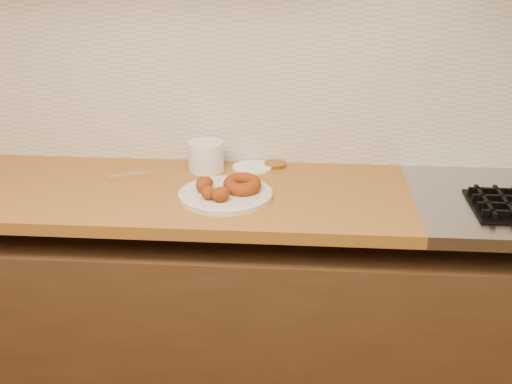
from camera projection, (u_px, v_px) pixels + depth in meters
wall_back at (265, 38)px, 2.24m from camera, size 4.00×0.02×2.70m
base_cabinet at (259, 322)px, 2.31m from camera, size 3.60×0.60×0.77m
butcher_block at (68, 191)px, 2.17m from camera, size 2.30×0.62×0.04m
backsplash at (265, 81)px, 2.28m from camera, size 3.60×0.02×0.60m
donut_plate at (226, 195)px, 2.06m from camera, size 0.30×0.30×0.02m
ring_donut at (242, 184)px, 2.07m from camera, size 0.15×0.15×0.06m
fried_dough_chunks at (210, 189)px, 2.03m from camera, size 0.14×0.18×0.05m
plastic_tub at (206, 156)px, 2.28m from camera, size 0.16×0.16×0.11m
tub_lid at (252, 167)px, 2.32m from camera, size 0.18×0.18×0.01m
brass_jar_lid at (275, 164)px, 2.34m from camera, size 0.09×0.09×0.01m
wooden_utensil at (130, 175)px, 2.24m from camera, size 0.15×0.08×0.01m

